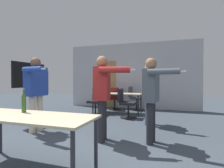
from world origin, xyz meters
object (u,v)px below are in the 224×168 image
object	(u,v)px
person_far_watching	(152,92)
office_chair_side_rolled	(126,104)
tv_screen	(30,84)
person_near_casual	(149,88)
office_chair_far_left	(96,102)
person_right_polo	(103,90)
beer_bottle	(24,101)
person_center_tall	(36,87)
office_chair_mid_tucked	(135,99)
office_chair_far_right	(114,99)

from	to	relation	value
person_far_watching	office_chair_side_rolled	size ratio (longest dim) A/B	1.74
tv_screen	person_far_watching	distance (m)	3.58
person_far_watching	person_near_casual	world-z (taller)	person_near_casual
tv_screen	office_chair_far_left	size ratio (longest dim) A/B	1.83
person_right_polo	office_chair_side_rolled	world-z (taller)	person_right_polo
person_near_casual	beer_bottle	distance (m)	3.12
person_far_watching	beer_bottle	bearing A→B (deg)	-43.61
office_chair_far_left	office_chair_side_rolled	bearing A→B (deg)	173.72
person_far_watching	person_center_tall	size ratio (longest dim) A/B	0.94
person_near_casual	office_chair_mid_tucked	bearing A→B (deg)	-151.69
office_chair_far_left	person_far_watching	bearing A→B (deg)	134.32
office_chair_far_left	beer_bottle	size ratio (longest dim) A/B	2.71
tv_screen	person_center_tall	world-z (taller)	person_center_tall
tv_screen	office_chair_side_rolled	distance (m)	2.94
person_center_tall	person_right_polo	bearing A→B (deg)	97.83
person_far_watching	office_chair_far_left	world-z (taller)	person_far_watching
person_right_polo	office_chair_far_right	distance (m)	3.73
tv_screen	beer_bottle	bearing A→B (deg)	-138.15
person_far_watching	beer_bottle	world-z (taller)	person_far_watching
person_far_watching	office_chair_far_left	xyz separation A→B (m)	(-2.07, 2.20, -0.54)
person_center_tall	office_chair_side_rolled	size ratio (longest dim) A/B	1.86
person_center_tall	office_chair_far_right	distance (m)	3.63
office_chair_far_left	office_chair_mid_tucked	xyz separation A→B (m)	(1.08, 1.41, 0.01)
person_near_casual	person_center_tall	bearing A→B (deg)	-50.46
person_center_tall	office_chair_mid_tucked	size ratio (longest dim) A/B	1.82
person_far_watching	beer_bottle	xyz separation A→B (m)	(-1.68, -1.35, -0.09)
person_right_polo	office_chair_far_right	bearing A→B (deg)	-176.85
person_right_polo	office_chair_far_left	size ratio (longest dim) A/B	1.80
tv_screen	office_chair_mid_tucked	bearing A→B (deg)	-40.77
person_right_polo	person_center_tall	bearing A→B (deg)	-103.81
person_center_tall	office_chair_far_right	size ratio (longest dim) A/B	1.89
person_far_watching	person_center_tall	world-z (taller)	person_center_tall
person_near_casual	person_far_watching	bearing A→B (deg)	16.29
person_center_tall	office_chair_far_left	world-z (taller)	person_center_tall
person_far_watching	office_chair_far_right	xyz separation A→B (m)	(-1.81, 3.42, -0.55)
person_right_polo	office_chair_mid_tucked	bearing A→B (deg)	170.28
office_chair_side_rolled	office_chair_mid_tucked	size ratio (longest dim) A/B	0.98
person_center_tall	office_chair_far_right	bearing A→B (deg)	178.05
office_chair_far_left	office_chair_mid_tucked	bearing A→B (deg)	-126.45
person_center_tall	office_chair_side_rolled	distance (m)	2.74
beer_bottle	office_chair_far_right	bearing A→B (deg)	91.55
beer_bottle	tv_screen	bearing A→B (deg)	131.85
office_chair_mid_tucked	office_chair_far_right	bearing A→B (deg)	-73.43
tv_screen	person_center_tall	size ratio (longest dim) A/B	0.99
office_chair_mid_tucked	person_far_watching	bearing A→B (deg)	19.47
person_far_watching	office_chair_side_rolled	xyz separation A→B (m)	(-0.99, 2.06, -0.54)
person_far_watching	office_chair_side_rolled	bearing A→B (deg)	-146.69
tv_screen	office_chair_far_left	bearing A→B (deg)	-43.63
tv_screen	office_chair_side_rolled	xyz separation A→B (m)	(2.52, 1.37, -0.65)
tv_screen	person_right_polo	size ratio (longest dim) A/B	1.02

